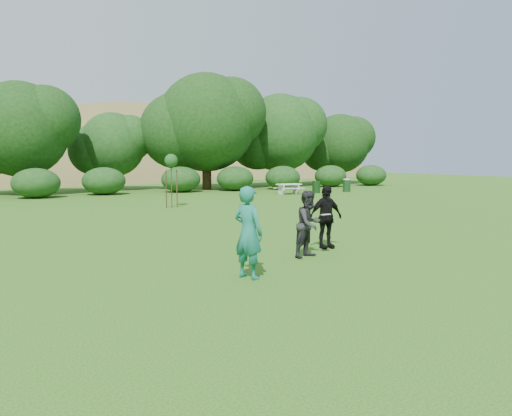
{
  "coord_description": "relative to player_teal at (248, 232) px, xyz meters",
  "views": [
    {
      "loc": [
        -7.73,
        -10.07,
        2.62
      ],
      "look_at": [
        0.0,
        3.0,
        1.1
      ],
      "focal_mm": 35.0,
      "sensor_mm": 36.0,
      "label": 1
    }
  ],
  "objects": [
    {
      "name": "trash_can_near",
      "position": [
        17.78,
        20.76,
        -0.56
      ],
      "size": [
        0.6,
        0.6,
        0.9
      ],
      "primitive_type": "cylinder",
      "color": "black",
      "rests_on": "ground"
    },
    {
      "name": "sapling",
      "position": [
        4.28,
        15.72,
        1.41
      ],
      "size": [
        0.7,
        0.7,
        2.85
      ],
      "color": "#362715",
      "rests_on": "ground"
    },
    {
      "name": "player_black",
      "position": [
        3.76,
        2.04,
        -0.1
      ],
      "size": [
        1.11,
        0.54,
        1.83
      ],
      "primitive_type": "imported",
      "rotation": [
        0.0,
        0.0,
        -0.09
      ],
      "color": "black",
      "rests_on": "ground"
    },
    {
      "name": "player_teal",
      "position": [
        0.0,
        0.0,
        0.0
      ],
      "size": [
        0.71,
        0.86,
        2.02
      ],
      "primitive_type": "imported",
      "rotation": [
        0.0,
        0.0,
        1.92
      ],
      "color": "#17695A",
      "rests_on": "ground"
    },
    {
      "name": "tree_row",
      "position": [
        5.65,
        29.44,
        3.86
      ],
      "size": [
        53.92,
        10.38,
        9.62
      ],
      "color": "#3A2616",
      "rests_on": "ground"
    },
    {
      "name": "trash_can_lidded",
      "position": [
        20.61,
        20.58,
        -0.47
      ],
      "size": [
        0.6,
        0.6,
        1.05
      ],
      "color": "#163C19",
      "rests_on": "ground"
    },
    {
      "name": "picnic_table",
      "position": [
        15.31,
        20.82,
        -0.49
      ],
      "size": [
        1.8,
        1.48,
        0.76
      ],
      "color": "silver",
      "rests_on": "ground"
    },
    {
      "name": "hillside",
      "position": [
        1.86,
        69.21,
        -12.98
      ],
      "size": [
        150.0,
        72.0,
        52.0
      ],
      "color": "olive",
      "rests_on": "ground"
    },
    {
      "name": "frisbee",
      "position": [
        2.97,
        1.05,
        0.12
      ],
      "size": [
        0.27,
        0.27,
        0.06
      ],
      "color": "white",
      "rests_on": "ground"
    },
    {
      "name": "player_grey",
      "position": [
        2.55,
        1.22,
        -0.13
      ],
      "size": [
        1.02,
        0.89,
        1.77
      ],
      "primitive_type": "imported",
      "rotation": [
        0.0,
        0.0,
        0.29
      ],
      "color": "#242426",
      "rests_on": "ground"
    },
    {
      "name": "ground",
      "position": [
        2.42,
        0.76,
        -1.01
      ],
      "size": [
        120.0,
        120.0,
        0.0
      ],
      "primitive_type": "plane",
      "color": "#19470C",
      "rests_on": "ground"
    }
  ]
}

